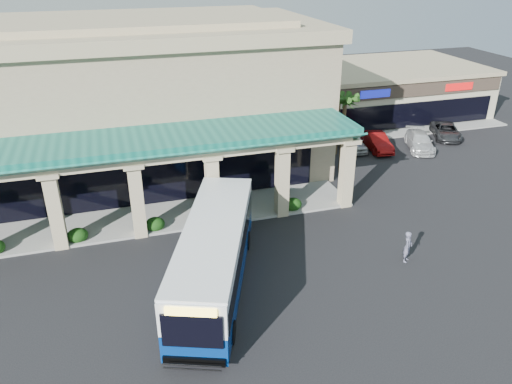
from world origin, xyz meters
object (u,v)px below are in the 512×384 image
object	(u,v)px
transit_bus	(214,257)
car_gray	(446,131)
pedestrian	(408,247)
car_silver	(352,141)
car_red	(420,141)
car_white	(376,142)

from	to	relation	value
transit_bus	car_gray	world-z (taller)	transit_bus
transit_bus	pedestrian	distance (m)	10.66
transit_bus	car_silver	xyz separation A→B (m)	(15.64, 15.66, -1.03)
transit_bus	car_red	xyz separation A→B (m)	(21.26, 13.98, -1.03)
car_red	car_silver	bearing A→B (deg)	-175.23
car_silver	car_red	xyz separation A→B (m)	(5.62, -1.68, -0.00)
pedestrian	car_red	distance (m)	18.31
pedestrian	car_white	size ratio (longest dim) A/B	0.41
transit_bus	car_gray	size ratio (longest dim) A/B	2.62
car_gray	transit_bus	bearing A→B (deg)	-124.04
pedestrian	car_gray	size ratio (longest dim) A/B	0.39
car_silver	pedestrian	bearing A→B (deg)	-102.04
pedestrian	car_silver	xyz separation A→B (m)	(5.04, 16.56, -0.21)
car_red	pedestrian	bearing A→B (deg)	-104.21
transit_bus	car_silver	bearing A→B (deg)	66.17
car_silver	car_red	bearing A→B (deg)	-11.74
transit_bus	car_red	distance (m)	25.46
car_white	car_gray	bearing A→B (deg)	12.97
transit_bus	car_red	bearing A→B (deg)	54.46
transit_bus	car_gray	distance (m)	29.75
car_silver	car_gray	world-z (taller)	car_silver
pedestrian	car_white	distance (m)	17.30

